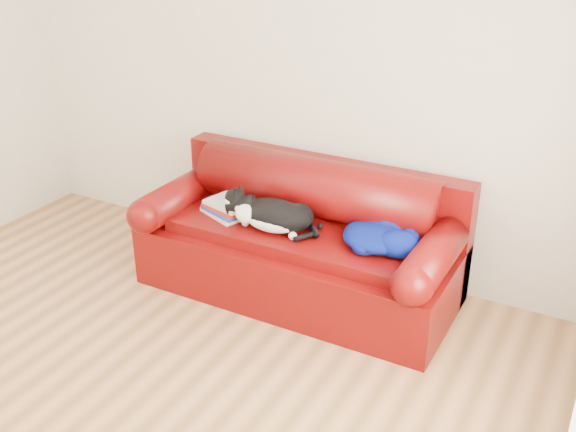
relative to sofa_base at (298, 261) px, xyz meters
name	(u,v)px	position (x,y,z in m)	size (l,w,h in m)	color
ground	(107,401)	(-0.38, -1.49, -0.24)	(4.50, 4.50, 0.00)	brown
room_shell	(86,102)	(-0.25, -1.48, 1.43)	(4.52, 4.02, 2.61)	beige
sofa_base	(298,261)	(0.00, 0.00, 0.00)	(2.10, 0.90, 0.50)	#410402
sofa_back	(315,206)	(0.00, 0.24, 0.30)	(2.10, 1.01, 0.88)	#410402
book_stack	(229,208)	(-0.50, -0.07, 0.31)	(0.39, 0.35, 0.10)	beige
cat	(274,216)	(-0.11, -0.13, 0.36)	(0.72, 0.39, 0.25)	black
blanket	(379,237)	(0.57, -0.02, 0.33)	(0.53, 0.42, 0.16)	#020646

